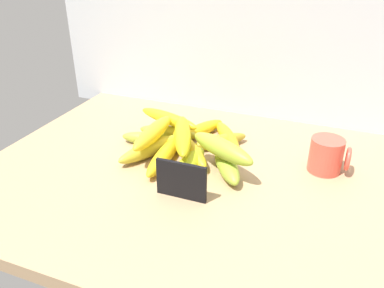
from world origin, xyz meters
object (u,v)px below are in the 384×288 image
Objects in this scene: chalkboard_sign at (181,182)px; banana_4 at (227,136)px; banana_8 at (150,149)px; banana_11 at (183,135)px; banana_1 at (220,141)px; banana_13 at (169,118)px; coffee_mug at (327,155)px; banana_2 at (202,129)px; banana_12 at (222,148)px; banana_0 at (188,148)px; banana_5 at (227,165)px; banana_7 at (149,139)px; banana_6 at (188,166)px; banana_9 at (168,132)px; banana_10 at (153,133)px; banana_3 at (164,156)px.

chalkboard_sign is 0.66× the size of banana_4.
banana_11 is (8.05, 1.86, 4.36)cm from banana_8.
banana_13 reaches higher than banana_1.
coffee_mug reaches higher than banana_2.
banana_8 is at bearing 175.76° from banana_12.
coffee_mug reaches higher than banana_1.
banana_0 is 1.24× the size of banana_5.
banana_8 is at bearing -116.96° from banana_2.
banana_2 is (-33.54, 6.89, -2.32)cm from coffee_mug.
banana_2 is at bearing 90.48° from banana_11.
banana_12 is at bearing -16.46° from banana_7.
banana_7 is (-17.72, -5.71, 0.06)cm from banana_1.
banana_8 is at bearing 136.25° from chalkboard_sign.
banana_8 is (-11.97, 4.44, -0.18)cm from banana_6.
banana_11 reaches higher than banana_8.
coffee_mug is 34.20cm from banana_11.
banana_12 is (4.23, -12.19, 4.86)cm from banana_1.
banana_9 is at bearing 120.20° from chalkboard_sign.
banana_4 is 15.25cm from banana_11.
banana_13 reaches higher than banana_0.
banana_2 is 17.51cm from banana_8.
banana_2 is at bearing 24.12° from banana_13.
banana_2 is at bearing 44.37° from banana_7.
banana_10 reaches higher than banana_4.
chalkboard_sign is 14.12cm from banana_5.
banana_13 is at bearing 119.69° from chalkboard_sign.
chalkboard_sign is 0.73× the size of banana_7.
banana_0 is 12.04cm from banana_5.
banana_0 is at bearing -170.60° from coffee_mug.
banana_3 is 1.16× the size of banana_6.
banana_5 is at bearing -155.64° from coffee_mug.
banana_6 reaches higher than banana_9.
banana_9 is at bearing 128.25° from banana_6.
banana_13 reaches higher than banana_6.
banana_12 is (10.18, -4.74, 4.44)cm from banana_0.
banana_9 is 10.18cm from banana_10.
banana_1 is 14.73cm from banana_9.
banana_0 is at bearing 50.79° from banana_3.
banana_7 is 0.78× the size of banana_10.
banana_4 is 16.06cm from banana_9.
banana_3 is at bearing -21.19° from banana_8.
coffee_mug is 0.53× the size of banana_6.
banana_11 is (7.90, -8.70, 4.55)cm from banana_9.
banana_11 is (-6.83, -8.92, 4.61)cm from banana_1.
banana_1 is (5.95, 7.45, -0.42)cm from banana_0.
coffee_mug is 0.50× the size of banana_12.
banana_11 is at bearing -122.12° from banana_4.
chalkboard_sign is 35.24cm from coffee_mug.
banana_12 reaches higher than banana_1.
chalkboard_sign is 0.70× the size of banana_2.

